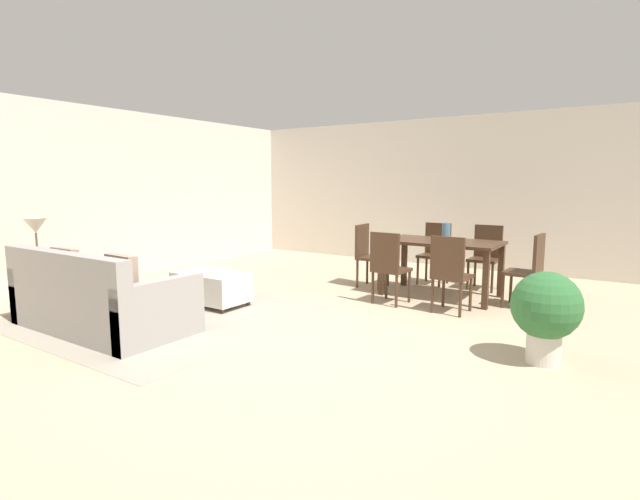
{
  "coord_description": "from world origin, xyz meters",
  "views": [
    {
      "loc": [
        2.67,
        -3.7,
        1.53
      ],
      "look_at": [
        -0.74,
        1.41,
        0.67
      ],
      "focal_mm": 27.1,
      "sensor_mm": 36.0,
      "label": 1
    }
  ],
  "objects_px": {
    "side_table": "(39,272)",
    "book_on_ottoman": "(218,272)",
    "dining_chair_near_right": "(450,270)",
    "dining_chair_head_west": "(368,252)",
    "ottoman_table": "(211,286)",
    "dining_chair_near_left": "(388,264)",
    "potted_plant": "(546,310)",
    "dining_chair_far_left": "(435,250)",
    "table_lamp": "(35,228)",
    "dining_table": "(441,248)",
    "couch": "(99,302)",
    "dining_chair_far_right": "(486,253)",
    "dining_chair_head_east": "(530,266)",
    "vase_centerpiece": "(446,232)"
  },
  "relations": [
    {
      "from": "side_table",
      "to": "dining_chair_head_west",
      "type": "relative_size",
      "value": 0.64
    },
    {
      "from": "dining_chair_far_right",
      "to": "dining_chair_head_east",
      "type": "relative_size",
      "value": 1.0
    },
    {
      "from": "ottoman_table",
      "to": "potted_plant",
      "type": "height_order",
      "value": "potted_plant"
    },
    {
      "from": "dining_chair_near_right",
      "to": "potted_plant",
      "type": "bearing_deg",
      "value": -42.33
    },
    {
      "from": "dining_table",
      "to": "dining_chair_far_left",
      "type": "distance_m",
      "value": 0.88
    },
    {
      "from": "dining_chair_head_east",
      "to": "dining_chair_head_west",
      "type": "bearing_deg",
      "value": 178.99
    },
    {
      "from": "dining_chair_near_right",
      "to": "potted_plant",
      "type": "relative_size",
      "value": 1.16
    },
    {
      "from": "side_table",
      "to": "dining_chair_near_right",
      "type": "distance_m",
      "value": 4.89
    },
    {
      "from": "ottoman_table",
      "to": "side_table",
      "type": "bearing_deg",
      "value": -138.97
    },
    {
      "from": "dining_chair_near_right",
      "to": "vase_centerpiece",
      "type": "height_order",
      "value": "vase_centerpiece"
    },
    {
      "from": "side_table",
      "to": "book_on_ottoman",
      "type": "xyz_separation_m",
      "value": [
        1.62,
        1.35,
        -0.03
      ]
    },
    {
      "from": "dining_chair_near_right",
      "to": "potted_plant",
      "type": "xyz_separation_m",
      "value": [
        1.2,
        -1.1,
        -0.05
      ]
    },
    {
      "from": "dining_chair_near_left",
      "to": "potted_plant",
      "type": "xyz_separation_m",
      "value": [
        1.99,
        -1.1,
        -0.05
      ]
    },
    {
      "from": "dining_chair_near_right",
      "to": "dining_chair_far_left",
      "type": "bearing_deg",
      "value": 115.75
    },
    {
      "from": "dining_table",
      "to": "dining_chair_far_right",
      "type": "distance_m",
      "value": 0.92
    },
    {
      "from": "dining_chair_head_east",
      "to": "book_on_ottoman",
      "type": "relative_size",
      "value": 3.54
    },
    {
      "from": "dining_chair_far_left",
      "to": "book_on_ottoman",
      "type": "relative_size",
      "value": 3.54
    },
    {
      "from": "dining_table",
      "to": "ottoman_table",
      "type": "bearing_deg",
      "value": -137.13
    },
    {
      "from": "vase_centerpiece",
      "to": "potted_plant",
      "type": "bearing_deg",
      "value": -50.64
    },
    {
      "from": "ottoman_table",
      "to": "dining_table",
      "type": "distance_m",
      "value": 3.07
    },
    {
      "from": "dining_chair_near_left",
      "to": "dining_chair_head_west",
      "type": "height_order",
      "value": "same"
    },
    {
      "from": "dining_chair_far_right",
      "to": "book_on_ottoman",
      "type": "xyz_separation_m",
      "value": [
        -2.51,
        -2.87,
        -0.09
      ]
    },
    {
      "from": "couch",
      "to": "dining_table",
      "type": "height_order",
      "value": "couch"
    },
    {
      "from": "table_lamp",
      "to": "potted_plant",
      "type": "bearing_deg",
      "value": 15.59
    },
    {
      "from": "dining_chair_head_west",
      "to": "potted_plant",
      "type": "height_order",
      "value": "dining_chair_head_west"
    },
    {
      "from": "ottoman_table",
      "to": "dining_chair_head_west",
      "type": "xyz_separation_m",
      "value": [
        1.11,
        2.08,
        0.28
      ]
    },
    {
      "from": "dining_chair_far_left",
      "to": "dining_chair_head_east",
      "type": "bearing_deg",
      "value": -28.46
    },
    {
      "from": "side_table",
      "to": "dining_chair_head_east",
      "type": "height_order",
      "value": "dining_chair_head_east"
    },
    {
      "from": "dining_table",
      "to": "dining_chair_near_right",
      "type": "height_order",
      "value": "dining_chair_near_right"
    },
    {
      "from": "dining_chair_near_right",
      "to": "dining_chair_head_west",
      "type": "bearing_deg",
      "value": 151.67
    },
    {
      "from": "dining_chair_far_left",
      "to": "table_lamp",
      "type": "bearing_deg",
      "value": -128.98
    },
    {
      "from": "dining_chair_near_right",
      "to": "dining_table",
      "type": "bearing_deg",
      "value": 116.16
    },
    {
      "from": "book_on_ottoman",
      "to": "potted_plant",
      "type": "height_order",
      "value": "potted_plant"
    },
    {
      "from": "dining_chair_near_right",
      "to": "book_on_ottoman",
      "type": "xyz_separation_m",
      "value": [
        -2.53,
        -1.24,
        -0.09
      ]
    },
    {
      "from": "ottoman_table",
      "to": "dining_chair_far_right",
      "type": "bearing_deg",
      "value": 48.08
    },
    {
      "from": "couch",
      "to": "dining_table",
      "type": "relative_size",
      "value": 1.31
    },
    {
      "from": "dining_table",
      "to": "potted_plant",
      "type": "relative_size",
      "value": 1.92
    },
    {
      "from": "dining_chair_head_west",
      "to": "book_on_ottoman",
      "type": "height_order",
      "value": "dining_chair_head_west"
    },
    {
      "from": "couch",
      "to": "dining_chair_far_left",
      "type": "height_order",
      "value": "dining_chair_far_left"
    },
    {
      "from": "ottoman_table",
      "to": "dining_chair_near_left",
      "type": "height_order",
      "value": "dining_chair_near_left"
    },
    {
      "from": "ottoman_table",
      "to": "potted_plant",
      "type": "relative_size",
      "value": 1.18
    },
    {
      "from": "table_lamp",
      "to": "dining_chair_near_left",
      "type": "relative_size",
      "value": 0.57
    },
    {
      "from": "dining_chair_near_right",
      "to": "dining_chair_far_right",
      "type": "distance_m",
      "value": 1.63
    },
    {
      "from": "side_table",
      "to": "dining_chair_near_left",
      "type": "distance_m",
      "value": 4.24
    },
    {
      "from": "dining_chair_near_right",
      "to": "dining_chair_far_left",
      "type": "distance_m",
      "value": 1.76
    },
    {
      "from": "ottoman_table",
      "to": "dining_chair_head_west",
      "type": "distance_m",
      "value": 2.37
    },
    {
      "from": "ottoman_table",
      "to": "vase_centerpiece",
      "type": "bearing_deg",
      "value": 41.51
    },
    {
      "from": "couch",
      "to": "table_lamp",
      "type": "distance_m",
      "value": 1.48
    },
    {
      "from": "couch",
      "to": "dining_chair_far_left",
      "type": "relative_size",
      "value": 2.17
    },
    {
      "from": "dining_chair_near_left",
      "to": "dining_chair_head_west",
      "type": "distance_m",
      "value": 1.1
    }
  ]
}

